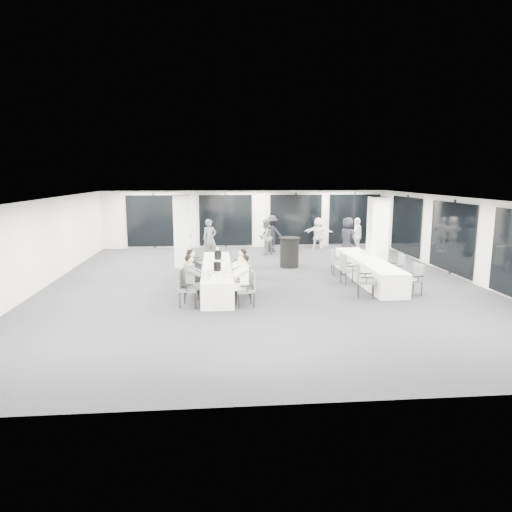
{
  "coord_description": "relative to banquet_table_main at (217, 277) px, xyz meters",
  "views": [
    {
      "loc": [
        -1.5,
        -14.55,
        3.54
      ],
      "look_at": [
        -0.22,
        -0.2,
        0.99
      ],
      "focal_mm": 32.0,
      "sensor_mm": 36.0,
      "label": 1
    }
  ],
  "objects": [
    {
      "name": "seated_guest_b",
      "position": [
        -0.67,
        -1.13,
        0.44
      ],
      "size": [
        0.5,
        0.38,
        1.44
      ],
      "rotation": [
        0.0,
        0.0,
        -1.57
      ],
      "color": "black",
      "rests_on": "floor"
    },
    {
      "name": "chair_main_left_far",
      "position": [
        -0.84,
        1.61,
        0.21
      ],
      "size": [
        0.58,
        0.63,
        1.02
      ],
      "rotation": [
        0.0,
        0.0,
        -1.42
      ],
      "color": "#4E5055",
      "rests_on": "floor"
    },
    {
      "name": "chair_main_left_fourth",
      "position": [
        -0.84,
        0.62,
        0.19
      ],
      "size": [
        0.53,
        0.58,
        0.98
      ],
      "rotation": [
        0.0,
        0.0,
        -1.49
      ],
      "color": "#4E5055",
      "rests_on": "floor"
    },
    {
      "name": "chair_side_right_mid",
      "position": [
        5.94,
        0.12,
        0.18
      ],
      "size": [
        0.51,
        0.56,
        0.98
      ],
      "rotation": [
        0.0,
        0.0,
        1.54
      ],
      "color": "#4E5055",
      "rests_on": "floor"
    },
    {
      "name": "room",
      "position": [
        2.37,
        1.5,
        1.01
      ],
      "size": [
        14.04,
        16.04,
        2.84
      ],
      "color": "#232328",
      "rests_on": "ground"
    },
    {
      "name": "banquet_table_side",
      "position": [
        5.1,
        0.59,
        0.0
      ],
      "size": [
        0.9,
        5.0,
        0.75
      ],
      "primitive_type": "cube",
      "color": "silver",
      "rests_on": "floor"
    },
    {
      "name": "plate_c",
      "position": [
        0.0,
        -0.37,
        0.39
      ],
      "size": [
        0.21,
        0.21,
        0.03
      ],
      "color": "white",
      "rests_on": "banquet_table_main"
    },
    {
      "name": "chair_side_right_near",
      "position": [
        5.93,
        -1.27,
        0.15
      ],
      "size": [
        0.56,
        0.59,
        0.92
      ],
      "rotation": [
        0.0,
        0.0,
        1.81
      ],
      "color": "#4E5055",
      "rests_on": "floor"
    },
    {
      "name": "plate_a",
      "position": [
        -0.08,
        -1.3,
        0.39
      ],
      "size": [
        0.22,
        0.22,
        0.03
      ],
      "color": "white",
      "rests_on": "banquet_table_main"
    },
    {
      "name": "standing_guest_d",
      "position": [
        6.39,
        5.9,
        0.56
      ],
      "size": [
        1.14,
        1.25,
        1.87
      ],
      "primitive_type": "imported",
      "rotation": [
        0.0,
        0.0,
        4.09
      ],
      "color": "white",
      "rests_on": "floor"
    },
    {
      "name": "chair_side_left_far",
      "position": [
        4.27,
        1.58,
        0.15
      ],
      "size": [
        0.49,
        0.54,
        0.93
      ],
      "rotation": [
        0.0,
        0.0,
        -1.63
      ],
      "color": "#4E5055",
      "rests_on": "floor"
    },
    {
      "name": "chair_main_right_second",
      "position": [
        0.83,
        -1.12,
        0.15
      ],
      "size": [
        0.47,
        0.53,
        0.93
      ],
      "rotation": [
        0.0,
        0.0,
        1.59
      ],
      "color": "#4E5055",
      "rests_on": "floor"
    },
    {
      "name": "standing_guest_f",
      "position": [
        4.96,
        7.59,
        0.49
      ],
      "size": [
        1.7,
        1.1,
        1.73
      ],
      "primitive_type": "imported",
      "rotation": [
        0.0,
        0.0,
        2.8
      ],
      "color": "white",
      "rests_on": "floor"
    },
    {
      "name": "plate_b",
      "position": [
        0.21,
        -1.89,
        0.39
      ],
      "size": [
        0.21,
        0.21,
        0.03
      ],
      "color": "white",
      "rests_on": "banquet_table_main"
    },
    {
      "name": "ice_bucket_near",
      "position": [
        0.01,
        -0.85,
        0.5
      ],
      "size": [
        0.23,
        0.23,
        0.26
      ],
      "primitive_type": "cylinder",
      "color": "black",
      "rests_on": "banquet_table_main"
    },
    {
      "name": "standing_guest_b",
      "position": [
        2.2,
        6.09,
        0.54
      ],
      "size": [
        1.02,
        0.98,
        1.83
      ],
      "primitive_type": "imported",
      "rotation": [
        0.0,
        0.0,
        3.86
      ],
      "color": "#595C61",
      "rests_on": "floor"
    },
    {
      "name": "standing_guest_e",
      "position": [
        5.62,
        4.84,
        0.63
      ],
      "size": [
        0.98,
        1.13,
        2.0
      ],
      "primitive_type": "imported",
      "rotation": [
        0.0,
        0.0,
        2.07
      ],
      "color": "black",
      "rests_on": "floor"
    },
    {
      "name": "seated_guest_a",
      "position": [
        -0.67,
        -1.98,
        0.44
      ],
      "size": [
        0.5,
        0.38,
        1.44
      ],
      "rotation": [
        0.0,
        0.0,
        -1.57
      ],
      "color": "#595C61",
      "rests_on": "floor"
    },
    {
      "name": "cocktail_table",
      "position": [
        2.83,
        3.18,
        0.21
      ],
      "size": [
        0.84,
        0.84,
        1.16
      ],
      "color": "black",
      "rests_on": "floor"
    },
    {
      "name": "chair_main_left_mid",
      "position": [
        -0.83,
        -0.39,
        0.14
      ],
      "size": [
        0.48,
        0.53,
        0.9
      ],
      "rotation": [
        0.0,
        0.0,
        -1.64
      ],
      "color": "#4E5055",
      "rests_on": "floor"
    },
    {
      "name": "ice_bucket_far",
      "position": [
        0.04,
        1.0,
        0.51
      ],
      "size": [
        0.25,
        0.25,
        0.28
      ],
      "primitive_type": "cylinder",
      "color": "black",
      "rests_on": "banquet_table_main"
    },
    {
      "name": "water_bottle_a",
      "position": [
        -0.19,
        -1.86,
        0.48
      ],
      "size": [
        0.07,
        0.07,
        0.22
      ],
      "primitive_type": "cylinder",
      "color": "silver",
      "rests_on": "banquet_table_main"
    },
    {
      "name": "standing_guest_c",
      "position": [
        2.59,
        6.78,
        0.59
      ],
      "size": [
        1.41,
        1.11,
        1.94
      ],
      "primitive_type": "imported",
      "rotation": [
        0.0,
        0.0,
        2.7
      ],
      "color": "black",
      "rests_on": "floor"
    },
    {
      "name": "chair_main_right_far",
      "position": [
        0.83,
        1.48,
        0.14
      ],
      "size": [
        0.49,
        0.54,
        0.91
      ],
      "rotation": [
        0.0,
        0.0,
        1.5
      ],
      "color": "#4E5055",
      "rests_on": "floor"
    },
    {
      "name": "chair_side_right_far",
      "position": [
        5.93,
        1.49,
        0.17
      ],
      "size": [
        0.49,
        0.55,
        0.96
      ],
      "rotation": [
        0.0,
        0.0,
        1.58
      ],
      "color": "#4E5055",
      "rests_on": "floor"
    },
    {
      "name": "water_bottle_b",
      "position": [
        0.17,
        0.35,
        0.48
      ],
      "size": [
        0.07,
        0.07,
        0.21
      ],
      "primitive_type": "cylinder",
      "color": "silver",
      "rests_on": "banquet_table_main"
    },
    {
      "name": "standing_guest_a",
      "position": [
        -0.29,
        5.41,
        0.58
      ],
      "size": [
        0.86,
        0.79,
        1.92
      ],
      "primitive_type": "imported",
      "rotation": [
        0.0,
        0.0,
        0.39
      ],
      "color": "#595C61",
      "rests_on": "floor"
    },
    {
      "name": "wine_glass",
      "position": [
        0.24,
        -2.02,
        0.51
      ],
      "size": [
        0.07,
        0.07,
        0.18
      ],
      "color": "silver",
      "rests_on": "banquet_table_main"
    },
    {
      "name": "seated_guest_d",
      "position": [
        0.67,
        -1.12,
        0.44
      ],
      "size": [
        0.5,
        0.38,
        1.44
      ],
      "rotation": [
        0.0,
        0.0,
        1.57
      ],
      "color": "white",
      "rests_on": "floor"
    },
    {
      "name": "chair_main_right_near",
      "position": [
        0.83,
        -2.12,
        0.18
      ],
      "size": [
        0.55,
        0.6,
        0.98
      ],
      "rotation": [
        0.0,
        0.0,
        1.7
      ],
      "color": "#4E5055",
      "rests_on": "floor"
    },
    {
      "name": "chair_main_right_mid",
      "position": [
        0.84,
        -0.16,
        0.19
      ],
      "size": [
        0.53,
        0.58,
        0.98
      ],
      "rotation": [
        0.0,
        0.0,
        1.64
      ],
      "color": "#4E5055",
      "rests_on": "floor"
    },
    {
      "name": "chair_main_left_second",
      "position": [
        -0.83,
        -1.13,
        0.12
      ],
      "size": [
        0.45,
        0.5,
        0.86
      ],
      "rotation": [
        0.0,
        0.0,
        -1.55
      ],
      "color": "#4E5055",
      "rests_on": "floor"
    },
    {
      "name": "seated_guest_c",
      "position": [
        0.67,
        -2.13,
        0.44
      ],
      "size": [
        0.5,
        0.38,
        1.44
      ],
      "rotation": [
        0.0,
        0.0,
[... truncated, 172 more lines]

